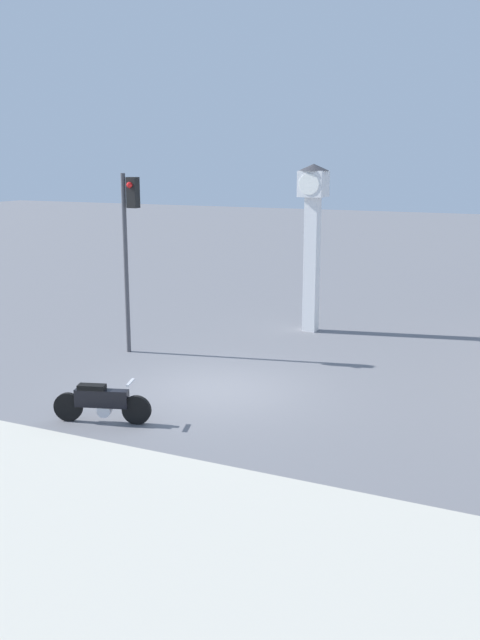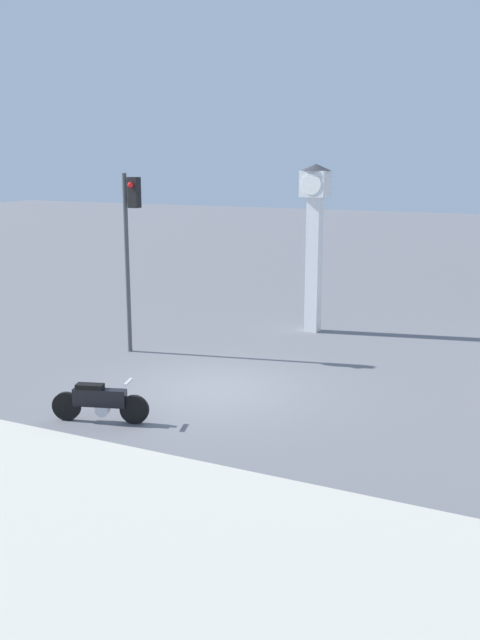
{
  "view_description": "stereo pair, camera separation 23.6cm",
  "coord_description": "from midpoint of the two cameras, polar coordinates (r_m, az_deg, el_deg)",
  "views": [
    {
      "loc": [
        7.2,
        -13.98,
        5.18
      ],
      "look_at": [
        -0.09,
        1.44,
        1.35
      ],
      "focal_mm": 40.0,
      "sensor_mm": 36.0,
      "label": 1
    },
    {
      "loc": [
        7.41,
        -13.88,
        5.18
      ],
      "look_at": [
        -0.09,
        1.44,
        1.35
      ],
      "focal_mm": 40.0,
      "sensor_mm": 36.0,
      "label": 2
    }
  ],
  "objects": [
    {
      "name": "sidewalk_strip",
      "position": [
        11.38,
        -19.02,
        -14.88
      ],
      "size": [
        36.0,
        6.0,
        0.1
      ],
      "color": "#BCB7A8",
      "rests_on": "ground_plane"
    },
    {
      "name": "clock_tower",
      "position": [
        21.72,
        5.51,
        7.63
      ],
      "size": [
        0.92,
        0.92,
        5.08
      ],
      "color": "white",
      "rests_on": "ground_plane"
    },
    {
      "name": "motorcycle",
      "position": [
        14.7,
        -11.46,
        -6.47
      ],
      "size": [
        1.95,
        0.76,
        0.89
      ],
      "rotation": [
        0.0,
        0.0,
        0.31
      ],
      "color": "black",
      "rests_on": "ground_plane"
    },
    {
      "name": "traffic_light",
      "position": [
        19.35,
        -9.22,
        6.94
      ],
      "size": [
        0.5,
        0.35,
        4.85
      ],
      "color": "#47474C",
      "rests_on": "ground_plane"
    },
    {
      "name": "ground_plane",
      "position": [
        16.56,
        -2.27,
        -5.59
      ],
      "size": [
        120.0,
        120.0,
        0.0
      ],
      "primitive_type": "plane",
      "color": "slate"
    }
  ]
}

